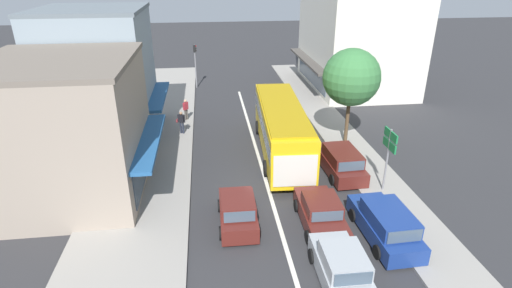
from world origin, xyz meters
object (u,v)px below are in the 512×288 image
(city_bus, at_px, (282,126))
(sedan_behind_bus_mid, at_px, (321,213))
(hatchback_behind_bus_near, at_px, (341,267))
(directional_road_sign, at_px, (389,146))
(parked_wagon_kerb_front, at_px, (386,224))
(hatchback_queue_gap_filler, at_px, (238,211))
(street_tree_right, at_px, (351,78))
(parked_wagon_kerb_second, at_px, (341,162))
(traffic_light_downstreet, at_px, (195,59))
(pedestrian_with_handbag_near, at_px, (181,121))
(pedestrian_browsing_midblock, at_px, (186,108))

(city_bus, relative_size, sedan_behind_bus_mid, 2.60)
(hatchback_behind_bus_near, bearing_deg, directional_road_sign, 54.67)
(parked_wagon_kerb_front, height_order, directional_road_sign, directional_road_sign)
(hatchback_behind_bus_near, xyz_separation_m, parked_wagon_kerb_front, (2.79, 2.38, 0.04))
(city_bus, distance_m, sedan_behind_bus_mid, 8.07)
(hatchback_queue_gap_filler, distance_m, street_tree_right, 12.16)
(sedan_behind_bus_mid, bearing_deg, parked_wagon_kerb_second, 62.45)
(hatchback_queue_gap_filler, relative_size, traffic_light_downstreet, 0.89)
(parked_wagon_kerb_second, distance_m, pedestrian_with_handbag_near, 11.69)
(directional_road_sign, bearing_deg, hatchback_behind_bus_near, -125.33)
(hatchback_queue_gap_filler, bearing_deg, directional_road_sign, 14.02)
(hatchback_behind_bus_near, bearing_deg, sedan_behind_bus_mid, 86.47)
(hatchback_queue_gap_filler, distance_m, traffic_light_downstreet, 23.55)
(directional_road_sign, xyz_separation_m, pedestrian_with_handbag_near, (-11.03, 9.27, -1.64))
(traffic_light_downstreet, relative_size, street_tree_right, 0.65)
(parked_wagon_kerb_front, height_order, pedestrian_browsing_midblock, pedestrian_browsing_midblock)
(parked_wagon_kerb_front, distance_m, pedestrian_with_handbag_near, 16.15)
(pedestrian_browsing_midblock, bearing_deg, parked_wagon_kerb_front, -59.87)
(hatchback_queue_gap_filler, xyz_separation_m, sedan_behind_bus_mid, (3.80, -0.56, -0.05))
(hatchback_behind_bus_near, relative_size, sedan_behind_bus_mid, 0.88)
(parked_wagon_kerb_front, distance_m, parked_wagon_kerb_second, 6.14)
(sedan_behind_bus_mid, distance_m, parked_wagon_kerb_second, 5.47)
(hatchback_behind_bus_near, relative_size, pedestrian_with_handbag_near, 2.28)
(hatchback_behind_bus_near, relative_size, directional_road_sign, 1.03)
(street_tree_right, distance_m, pedestrian_browsing_midblock, 12.76)
(city_bus, relative_size, pedestrian_with_handbag_near, 6.73)
(parked_wagon_kerb_second, bearing_deg, hatchback_queue_gap_filler, -145.87)
(street_tree_right, height_order, pedestrian_browsing_midblock, street_tree_right)
(pedestrian_with_handbag_near, bearing_deg, traffic_light_downstreet, 85.59)
(hatchback_behind_bus_near, relative_size, parked_wagon_kerb_second, 0.82)
(city_bus, bearing_deg, parked_wagon_kerb_front, -72.32)
(parked_wagon_kerb_front, bearing_deg, hatchback_queue_gap_filler, 163.83)
(pedestrian_with_handbag_near, bearing_deg, sedan_behind_bus_mid, -59.92)
(parked_wagon_kerb_second, bearing_deg, parked_wagon_kerb_front, -89.68)
(directional_road_sign, height_order, pedestrian_browsing_midblock, directional_road_sign)
(city_bus, bearing_deg, sedan_behind_bus_mid, -87.23)
(sedan_behind_bus_mid, relative_size, pedestrian_with_handbag_near, 2.59)
(parked_wagon_kerb_front, bearing_deg, street_tree_right, 80.77)
(parked_wagon_kerb_front, height_order, pedestrian_with_handbag_near, pedestrian_with_handbag_near)
(hatchback_queue_gap_filler, xyz_separation_m, parked_wagon_kerb_second, (6.33, 4.29, 0.04))
(parked_wagon_kerb_front, height_order, traffic_light_downstreet, traffic_light_downstreet)
(pedestrian_browsing_midblock, bearing_deg, directional_road_sign, -48.00)
(traffic_light_downstreet, height_order, directional_road_sign, traffic_light_downstreet)
(pedestrian_browsing_midblock, bearing_deg, parked_wagon_kerb_second, -46.65)
(parked_wagon_kerb_second, bearing_deg, directional_road_sign, -54.40)
(sedan_behind_bus_mid, xyz_separation_m, traffic_light_downstreet, (-5.92, 23.92, 2.19))
(parked_wagon_kerb_front, distance_m, pedestrian_browsing_midblock, 18.32)
(hatchback_queue_gap_filler, xyz_separation_m, pedestrian_browsing_midblock, (-2.83, 14.00, 0.36))
(city_bus, distance_m, pedestrian_browsing_midblock, 9.12)
(street_tree_right, xyz_separation_m, pedestrian_browsing_midblock, (-10.84, 5.72, -3.55))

